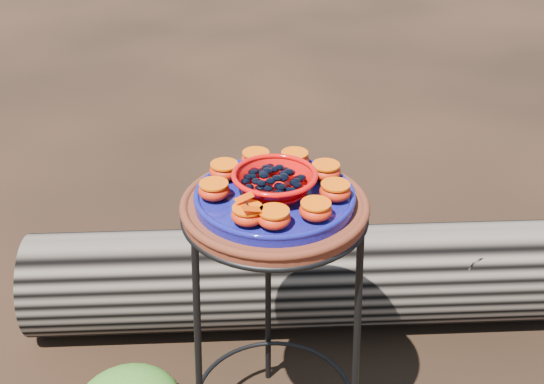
{
  "coord_description": "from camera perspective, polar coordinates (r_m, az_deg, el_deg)",
  "views": [
    {
      "loc": [
        -0.1,
        -1.24,
        1.48
      ],
      "look_at": [
        -0.01,
        0.0,
        0.76
      ],
      "focal_mm": 45.0,
      "sensor_mm": 36.0,
      "label": 1
    }
  ],
  "objects": [
    {
      "name": "cobalt_plate",
      "position": [
        1.44,
        0.22,
        -0.49
      ],
      "size": [
        0.34,
        0.34,
        0.02
      ],
      "primitive_type": "cylinder",
      "color": "#0C0749",
      "rests_on": "terracotta_saucer"
    },
    {
      "name": "orange_half_2",
      "position": [
        1.34,
        3.67,
        -1.55
      ],
      "size": [
        0.07,
        0.07,
        0.04
      ],
      "primitive_type": "ellipsoid",
      "color": "red",
      "rests_on": "cobalt_plate"
    },
    {
      "name": "red_bowl",
      "position": [
        1.42,
        0.22,
        0.72
      ],
      "size": [
        0.17,
        0.17,
        0.05
      ],
      "primitive_type": null,
      "color": "red",
      "rests_on": "cobalt_plate"
    },
    {
      "name": "plant_stand",
      "position": [
        1.68,
        0.2,
        -12.12
      ],
      "size": [
        0.44,
        0.44,
        0.7
      ],
      "primitive_type": null,
      "color": "black",
      "rests_on": "ground"
    },
    {
      "name": "orange_half_4",
      "position": [
        1.49,
        4.51,
        1.72
      ],
      "size": [
        0.07,
        0.07,
        0.04
      ],
      "primitive_type": "ellipsoid",
      "color": "red",
      "rests_on": "cobalt_plate"
    },
    {
      "name": "butterfly",
      "position": [
        1.32,
        -2.05,
        -1.02
      ],
      "size": [
        0.09,
        0.07,
        0.01
      ],
      "primitive_type": null,
      "rotation": [
        0.0,
        0.0,
        0.28
      ],
      "color": "#D63700",
      "rests_on": "orange_half_0"
    },
    {
      "name": "orange_half_7",
      "position": [
        1.49,
        -4.0,
        1.78
      ],
      "size": [
        0.07,
        0.07,
        0.04
      ],
      "primitive_type": "ellipsoid",
      "color": "red",
      "rests_on": "cobalt_plate"
    },
    {
      "name": "orange_half_5",
      "position": [
        1.53,
        1.9,
        2.74
      ],
      "size": [
        0.07,
        0.07,
        0.04
      ],
      "primitive_type": "ellipsoid",
      "color": "red",
      "rests_on": "cobalt_plate"
    },
    {
      "name": "driftwood_log",
      "position": [
        2.18,
        2.76,
        -7.09
      ],
      "size": [
        1.73,
        0.5,
        0.32
      ],
      "primitive_type": null,
      "rotation": [
        0.0,
        0.0,
        -0.03
      ],
      "color": "black",
      "rests_on": "ground"
    },
    {
      "name": "orange_half_6",
      "position": [
        1.53,
        -1.36,
        2.76
      ],
      "size": [
        0.07,
        0.07,
        0.04
      ],
      "primitive_type": "ellipsoid",
      "color": "red",
      "rests_on": "cobalt_plate"
    },
    {
      "name": "orange_half_1",
      "position": [
        1.32,
        0.16,
        -2.21
      ],
      "size": [
        0.07,
        0.07,
        0.04
      ],
      "primitive_type": "ellipsoid",
      "color": "red",
      "rests_on": "cobalt_plate"
    },
    {
      "name": "orange_half_8",
      "position": [
        1.41,
        -4.87,
        0.12
      ],
      "size": [
        0.07,
        0.07,
        0.04
      ],
      "primitive_type": "ellipsoid",
      "color": "red",
      "rests_on": "cobalt_plate"
    },
    {
      "name": "glass_gems",
      "position": [
        1.41,
        0.23,
        1.96
      ],
      "size": [
        0.13,
        0.13,
        0.02
      ],
      "primitive_type": null,
      "color": "black",
      "rests_on": "red_bowl"
    },
    {
      "name": "orange_half_3",
      "position": [
        1.41,
        5.31,
        0.05
      ],
      "size": [
        0.07,
        0.07,
        0.04
      ],
      "primitive_type": "ellipsoid",
      "color": "red",
      "rests_on": "cobalt_plate"
    },
    {
      "name": "orange_half_0",
      "position": [
        1.33,
        -2.03,
        -1.95
      ],
      "size": [
        0.07,
        0.07,
        0.04
      ],
      "primitive_type": "ellipsoid",
      "color": "red",
      "rests_on": "cobalt_plate"
    },
    {
      "name": "terracotta_saucer",
      "position": [
        1.46,
        0.22,
        -1.41
      ],
      "size": [
        0.4,
        0.4,
        0.03
      ],
      "primitive_type": "cylinder",
      "color": "maroon",
      "rests_on": "plant_stand"
    },
    {
      "name": "foliage_back",
      "position": [
        2.27,
        -4.21,
        -8.28
      ],
      "size": [
        0.27,
        0.27,
        0.14
      ],
      "primitive_type": "ellipsoid",
      "color": "#346625",
      "rests_on": "ground"
    }
  ]
}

